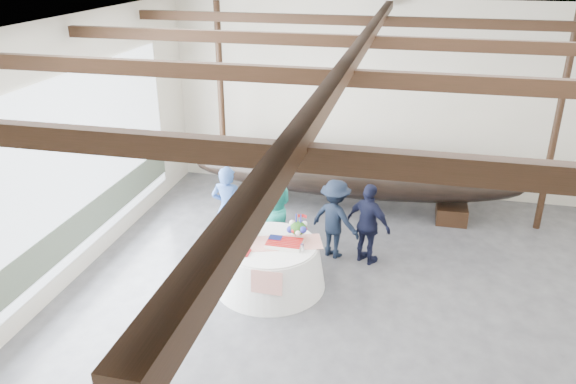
# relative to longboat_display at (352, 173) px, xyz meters

# --- Properties ---
(floor) EXTENTS (10.00, 12.00, 0.01)m
(floor) POSITION_rel_longboat_display_xyz_m (0.51, -4.68, -0.89)
(floor) COLOR #3D3D42
(floor) RESTS_ON ground
(wall_back) EXTENTS (10.00, 0.02, 4.50)m
(wall_back) POSITION_rel_longboat_display_xyz_m (0.51, 1.32, 1.36)
(wall_back) COLOR silver
(wall_back) RESTS_ON ground
(wall_left) EXTENTS (0.02, 12.00, 4.50)m
(wall_left) POSITION_rel_longboat_display_xyz_m (-4.49, -4.68, 1.36)
(wall_left) COLOR silver
(wall_left) RESTS_ON ground
(ceiling) EXTENTS (10.00, 12.00, 0.01)m
(ceiling) POSITION_rel_longboat_display_xyz_m (0.51, -4.68, 3.61)
(ceiling) COLOR white
(ceiling) RESTS_ON wall_back
(pavilion_structure) EXTENTS (9.80, 11.76, 4.50)m
(pavilion_structure) POSITION_rel_longboat_display_xyz_m (0.51, -3.87, 3.11)
(pavilion_structure) COLOR black
(pavilion_structure) RESTS_ON ground
(open_bay) EXTENTS (0.03, 7.00, 3.20)m
(open_bay) POSITION_rel_longboat_display_xyz_m (-4.44, -3.68, 0.93)
(open_bay) COLOR silver
(open_bay) RESTS_ON ground
(longboat_display) EXTENTS (7.45, 1.49, 1.40)m
(longboat_display) POSITION_rel_longboat_display_xyz_m (0.00, 0.00, 0.00)
(longboat_display) COLOR black
(longboat_display) RESTS_ON ground
(banquet_table) EXTENTS (1.95, 1.95, 0.83)m
(banquet_table) POSITION_rel_longboat_display_xyz_m (-0.98, -3.43, -0.47)
(banquet_table) COLOR white
(banquet_table) RESTS_ON ground
(tabletop_items) EXTENTS (1.88, 1.08, 0.40)m
(tabletop_items) POSITION_rel_longboat_display_xyz_m (-1.02, -3.29, 0.09)
(tabletop_items) COLOR #B72312
(tabletop_items) RESTS_ON banquet_table
(guest_woman_blue) EXTENTS (0.65, 0.43, 1.76)m
(guest_woman_blue) POSITION_rel_longboat_display_xyz_m (-2.09, -2.38, -0.01)
(guest_woman_blue) COLOR navy
(guest_woman_blue) RESTS_ON ground
(guest_woman_teal) EXTENTS (1.02, 0.90, 1.78)m
(guest_woman_teal) POSITION_rel_longboat_display_xyz_m (-1.28, -2.12, -0.00)
(guest_woman_teal) COLOR #1A8778
(guest_woman_teal) RESTS_ON ground
(guest_man_left) EXTENTS (1.16, 0.95, 1.57)m
(guest_man_left) POSITION_rel_longboat_display_xyz_m (-0.04, -2.13, -0.11)
(guest_man_left) COLOR black
(guest_man_left) RESTS_ON ground
(guest_man_right) EXTENTS (1.00, 0.80, 1.59)m
(guest_man_right) POSITION_rel_longboat_display_xyz_m (0.60, -2.24, -0.10)
(guest_man_right) COLOR black
(guest_man_right) RESTS_ON ground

